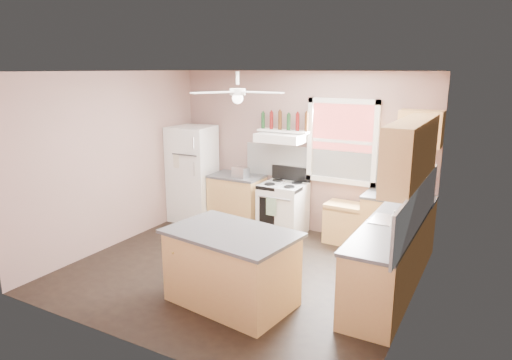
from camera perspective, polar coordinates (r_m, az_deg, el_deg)
The scene contains 32 objects.
floor at distance 6.46m, azimuth -2.10°, elevation -11.29°, with size 4.50×4.50×0.00m, color black.
ceiling at distance 5.85m, azimuth -2.34°, elevation 13.40°, with size 4.50×4.50×0.00m, color white.
wall_back at distance 7.78m, azimuth 5.51°, elevation 3.46°, with size 4.50×0.05×2.70m, color #83645C.
wall_right at distance 5.25m, azimuth 19.59°, elevation -2.37°, with size 0.05×4.00×2.70m, color #83645C.
wall_left at distance 7.43m, azimuth -17.44°, elevation 2.38°, with size 0.05×4.00×2.70m, color #83645C.
backsplash_back at distance 7.62m, azimuth 8.47°, elevation 1.80°, with size 2.90×0.03×0.55m, color white.
backsplash_right at distance 5.59m, azimuth 19.56°, elevation -3.28°, with size 0.03×2.60×0.55m, color white.
window_view at distance 7.44m, azimuth 10.74°, elevation 4.75°, with size 1.00×0.02×1.20m, color maroon.
window_frame at distance 7.41m, azimuth 10.68°, elevation 4.73°, with size 1.16×0.07×1.36m, color white.
refrigerator at distance 8.43m, azimuth -7.91°, elevation 0.82°, with size 0.73×0.71×1.73m, color white.
base_cabinet_left at distance 8.19m, azimuth -2.37°, elevation -2.58°, with size 0.90×0.60×0.86m, color tan.
counter_left at distance 8.07m, azimuth -2.40°, elevation 0.48°, with size 0.92×0.62×0.04m, color #414143.
toaster at distance 7.87m, azimuth -1.95°, elevation 0.96°, with size 0.28×0.16×0.18m, color silver.
stove at distance 7.74m, azimuth 3.40°, elevation -3.58°, with size 0.71×0.64×0.86m, color white.
range_hood at distance 7.59m, azimuth 3.13°, elevation 5.30°, with size 0.78×0.50×0.14m, color white.
bottle_shelf at distance 7.68m, azimuth 3.53°, elevation 6.15°, with size 0.90×0.26×0.03m, color white.
cart at distance 7.47m, azimuth 11.20°, elevation -5.33°, with size 0.65×0.43×0.65m, color tan.
base_cabinet_corner at distance 7.21m, azimuth 17.20°, elevation -5.52°, with size 1.00×0.60×0.86m, color tan.
base_cabinet_right at distance 5.89m, azimuth 16.21°, elevation -9.88°, with size 0.60×2.20×0.86m, color tan.
counter_corner at distance 7.08m, azimuth 17.45°, elevation -2.08°, with size 1.02×0.62×0.04m, color #414143.
counter_right at distance 5.73m, azimuth 16.41°, elevation -5.73°, with size 0.62×2.22×0.04m, color #414143.
sink at distance 5.91m, azimuth 16.86°, elevation -5.00°, with size 0.55×0.45×0.03m, color silver.
faucet at distance 5.86m, azimuth 18.44°, elevation -4.51°, with size 0.03×0.03×0.14m, color silver.
upper_cabinet_right at distance 5.67m, azimuth 18.86°, elevation 3.31°, with size 0.33×1.80×0.76m, color tan.
upper_cabinet_corner at distance 6.97m, azimuth 19.89°, elevation 6.07°, with size 0.60×0.33×0.52m, color tan.
paper_towel at distance 7.09m, azimuth 20.46°, elevation 0.80°, with size 0.12×0.12×0.26m, color white.
island at distance 5.50m, azimuth -3.06°, elevation -11.04°, with size 1.41×0.89×0.86m, color tan.
island_top at distance 5.33m, azimuth -3.12°, elevation -6.65°, with size 1.49×0.97×0.04m, color #414143.
ceiling_fan_hub at distance 5.86m, azimuth -2.32°, elevation 10.96°, with size 0.20×0.20×0.08m, color white.
soap_bottle at distance 5.65m, azimuth 16.85°, elevation -4.70°, with size 0.08×0.08×0.21m, color silver.
red_caddy at distance 6.44m, azimuth 18.99°, elevation -3.12°, with size 0.18×0.12×0.10m, color #A60E14.
wine_bottles at distance 7.66m, azimuth 3.60°, elevation 7.34°, with size 0.86×0.06×0.31m.
Camera 1 is at (3.03, -5.01, 2.74)m, focal length 32.00 mm.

